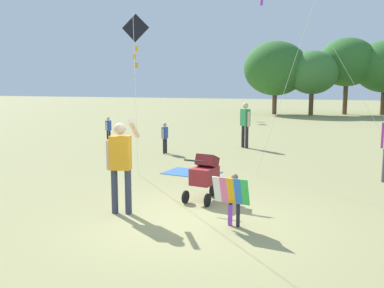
{
  "coord_description": "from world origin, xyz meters",
  "views": [
    {
      "loc": [
        2.49,
        -7.18,
        2.55
      ],
      "look_at": [
        -0.2,
        0.98,
        1.3
      ],
      "focal_mm": 39.36,
      "sensor_mm": 36.0,
      "label": 1
    }
  ],
  "objects_px": {
    "stroller": "(205,173)",
    "person_couple_left": "(165,135)",
    "kite_adult_black": "(135,35)",
    "person_sitting_far": "(245,121)",
    "child_with_butterfly_kite": "(234,195)",
    "person_back_turned": "(108,128)",
    "person_adult_flyer": "(121,159)",
    "picnic_blanket": "(192,173)"
  },
  "relations": [
    {
      "from": "person_couple_left",
      "to": "picnic_blanket",
      "type": "xyz_separation_m",
      "value": [
        2.0,
        -2.91,
        -0.65
      ]
    },
    {
      "from": "kite_adult_black",
      "to": "person_sitting_far",
      "type": "height_order",
      "value": "kite_adult_black"
    },
    {
      "from": "child_with_butterfly_kite",
      "to": "person_adult_flyer",
      "type": "relative_size",
      "value": 0.51
    },
    {
      "from": "child_with_butterfly_kite",
      "to": "kite_adult_black",
      "type": "relative_size",
      "value": 0.22
    },
    {
      "from": "person_couple_left",
      "to": "picnic_blanket",
      "type": "distance_m",
      "value": 3.59
    },
    {
      "from": "stroller",
      "to": "kite_adult_black",
      "type": "relative_size",
      "value": 0.25
    },
    {
      "from": "person_couple_left",
      "to": "child_with_butterfly_kite",
      "type": "bearing_deg",
      "value": -59.41
    },
    {
      "from": "child_with_butterfly_kite",
      "to": "person_couple_left",
      "type": "xyz_separation_m",
      "value": [
        -4.12,
        6.97,
        0.07
      ]
    },
    {
      "from": "child_with_butterfly_kite",
      "to": "stroller",
      "type": "bearing_deg",
      "value": 123.2
    },
    {
      "from": "child_with_butterfly_kite",
      "to": "person_couple_left",
      "type": "relative_size",
      "value": 0.85
    },
    {
      "from": "person_adult_flyer",
      "to": "person_couple_left",
      "type": "xyz_separation_m",
      "value": [
        -1.86,
        6.89,
        -0.42
      ]
    },
    {
      "from": "stroller",
      "to": "person_sitting_far",
      "type": "height_order",
      "value": "person_sitting_far"
    },
    {
      "from": "person_back_turned",
      "to": "stroller",
      "type": "bearing_deg",
      "value": -48.11
    },
    {
      "from": "child_with_butterfly_kite",
      "to": "person_sitting_far",
      "type": "bearing_deg",
      "value": 99.97
    },
    {
      "from": "kite_adult_black",
      "to": "picnic_blanket",
      "type": "bearing_deg",
      "value": 27.56
    },
    {
      "from": "person_sitting_far",
      "to": "person_back_turned",
      "type": "xyz_separation_m",
      "value": [
        -5.73,
        -0.62,
        -0.38
      ]
    },
    {
      "from": "stroller",
      "to": "person_couple_left",
      "type": "relative_size",
      "value": 0.99
    },
    {
      "from": "child_with_butterfly_kite",
      "to": "picnic_blanket",
      "type": "bearing_deg",
      "value": 117.63
    },
    {
      "from": "child_with_butterfly_kite",
      "to": "person_adult_flyer",
      "type": "height_order",
      "value": "person_adult_flyer"
    },
    {
      "from": "child_with_butterfly_kite",
      "to": "person_back_turned",
      "type": "relative_size",
      "value": 0.85
    },
    {
      "from": "kite_adult_black",
      "to": "person_back_turned",
      "type": "xyz_separation_m",
      "value": [
        -3.87,
        5.23,
        -3.15
      ]
    },
    {
      "from": "picnic_blanket",
      "to": "person_adult_flyer",
      "type": "bearing_deg",
      "value": -91.94
    },
    {
      "from": "person_adult_flyer",
      "to": "person_sitting_far",
      "type": "distance_m",
      "value": 9.15
    },
    {
      "from": "child_with_butterfly_kite",
      "to": "picnic_blanket",
      "type": "relative_size",
      "value": 0.64
    },
    {
      "from": "person_couple_left",
      "to": "kite_adult_black",
      "type": "bearing_deg",
      "value": -79.85
    },
    {
      "from": "person_adult_flyer",
      "to": "stroller",
      "type": "distance_m",
      "value": 1.96
    },
    {
      "from": "child_with_butterfly_kite",
      "to": "person_adult_flyer",
      "type": "xyz_separation_m",
      "value": [
        -2.26,
        0.08,
        0.49
      ]
    },
    {
      "from": "person_adult_flyer",
      "to": "picnic_blanket",
      "type": "distance_m",
      "value": 4.12
    },
    {
      "from": "person_adult_flyer",
      "to": "person_back_turned",
      "type": "xyz_separation_m",
      "value": [
        -5.09,
        8.51,
        -0.41
      ]
    },
    {
      "from": "kite_adult_black",
      "to": "person_sitting_far",
      "type": "relative_size",
      "value": 2.48
    },
    {
      "from": "picnic_blanket",
      "to": "kite_adult_black",
      "type": "bearing_deg",
      "value": -152.44
    },
    {
      "from": "stroller",
      "to": "person_couple_left",
      "type": "xyz_separation_m",
      "value": [
        -3.15,
        5.49,
        0.06
      ]
    },
    {
      "from": "person_adult_flyer",
      "to": "person_sitting_far",
      "type": "bearing_deg",
      "value": 85.99
    },
    {
      "from": "person_sitting_far",
      "to": "person_couple_left",
      "type": "height_order",
      "value": "person_sitting_far"
    },
    {
      "from": "person_adult_flyer",
      "to": "kite_adult_black",
      "type": "xyz_separation_m",
      "value": [
        -1.21,
        3.27,
        2.74
      ]
    },
    {
      "from": "person_adult_flyer",
      "to": "stroller",
      "type": "relative_size",
      "value": 1.68
    },
    {
      "from": "person_sitting_far",
      "to": "picnic_blanket",
      "type": "height_order",
      "value": "person_sitting_far"
    },
    {
      "from": "kite_adult_black",
      "to": "stroller",
      "type": "bearing_deg",
      "value": -36.81
    },
    {
      "from": "person_adult_flyer",
      "to": "picnic_blanket",
      "type": "xyz_separation_m",
      "value": [
        0.13,
        3.98,
        -1.07
      ]
    },
    {
      "from": "stroller",
      "to": "picnic_blanket",
      "type": "distance_m",
      "value": 2.89
    },
    {
      "from": "person_adult_flyer",
      "to": "child_with_butterfly_kite",
      "type": "bearing_deg",
      "value": -2.11
    },
    {
      "from": "person_adult_flyer",
      "to": "kite_adult_black",
      "type": "distance_m",
      "value": 4.44
    }
  ]
}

